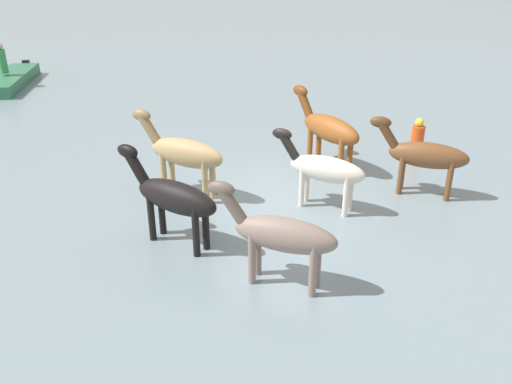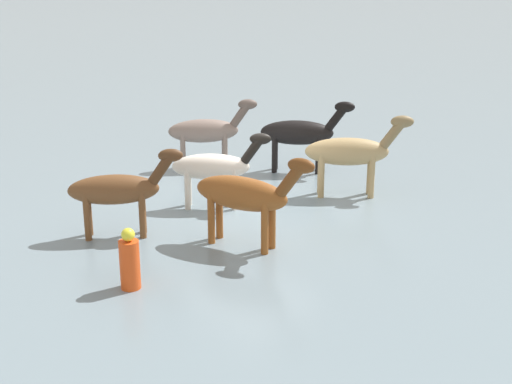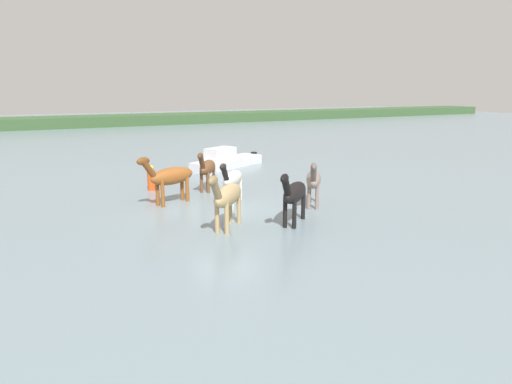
{
  "view_description": "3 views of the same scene",
  "coord_description": "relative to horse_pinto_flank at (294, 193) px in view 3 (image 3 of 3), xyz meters",
  "views": [
    {
      "loc": [
        11.05,
        -3.56,
        5.84
      ],
      "look_at": [
        0.71,
        -0.9,
        0.64
      ],
      "focal_mm": 37.78,
      "sensor_mm": 36.0,
      "label": 1
    },
    {
      "loc": [
        -12.0,
        10.54,
        5.78
      ],
      "look_at": [
        -0.95,
        0.81,
        0.79
      ],
      "focal_mm": 51.2,
      "sensor_mm": 36.0,
      "label": 2
    },
    {
      "loc": [
        -6.25,
        -14.99,
        4.5
      ],
      "look_at": [
        0.86,
        -0.9,
        0.76
      ],
      "focal_mm": 30.92,
      "sensor_mm": 36.0,
      "label": 3
    }
  ],
  "objects": [
    {
      "name": "ground_plane",
      "position": [
        -1.34,
        2.78,
        -1.07
      ],
      "size": [
        144.86,
        144.86,
        0.0
      ],
      "primitive_type": "plane",
      "color": "gray"
    },
    {
      "name": "distant_shoreline",
      "position": [
        -1.34,
        44.77,
        -1.07
      ],
      "size": [
        130.37,
        6.0,
        2.4
      ],
      "primitive_type": "cube",
      "color": "#36552F",
      "rests_on": "ground_plane"
    },
    {
      "name": "horse_pinto_flank",
      "position": [
        0.0,
        0.0,
        0.0
      ],
      "size": [
        2.08,
        1.97,
        1.93
      ],
      "rotation": [
        0.0,
        0.0,
        3.89
      ],
      "color": "black",
      "rests_on": "ground_plane"
    },
    {
      "name": "horse_dark_mare",
      "position": [
        -0.73,
        3.48,
        -0.09
      ],
      "size": [
        1.8,
        1.93,
        1.78
      ],
      "rotation": [
        0.0,
        0.0,
        3.98
      ],
      "color": "silver",
      "rests_on": "ground_plane"
    },
    {
      "name": "horse_mid_herd",
      "position": [
        -2.96,
        4.45,
        0.04
      ],
      "size": [
        2.55,
        1.33,
        2.01
      ],
      "rotation": [
        0.0,
        0.0,
        3.52
      ],
      "color": "brown",
      "rests_on": "ground_plane"
    },
    {
      "name": "horse_gray_outer",
      "position": [
        1.9,
        1.66,
        -0.03
      ],
      "size": [
        1.69,
        2.19,
        1.88
      ],
      "rotation": [
        0.0,
        0.0,
        4.1
      ],
      "color": "gray",
      "rests_on": "ground_plane"
    },
    {
      "name": "horse_chestnut_trailing",
      "position": [
        -2.22,
        0.5,
        0.03
      ],
      "size": [
        2.04,
        2.15,
        1.99
      ],
      "rotation": [
        0.0,
        0.0,
        3.96
      ],
      "color": "tan",
      "rests_on": "ground_plane"
    },
    {
      "name": "horse_rear_stallion",
      "position": [
        -0.81,
        6.07,
        -0.04
      ],
      "size": [
        1.66,
        2.17,
        1.86
      ],
      "rotation": [
        0.0,
        0.0,
        4.11
      ],
      "color": "brown",
      "rests_on": "ground_plane"
    },
    {
      "name": "boat_skiff_near",
      "position": [
        2.25,
        11.13,
        -0.75
      ],
      "size": [
        5.0,
        3.39,
        1.35
      ],
      "rotation": [
        0.0,
        0.0,
        3.6
      ],
      "color": "silver",
      "rests_on": "ground_plane"
    },
    {
      "name": "buoy_channel_marker",
      "position": [
        -3.06,
        7.22,
        -0.55
      ],
      "size": [
        0.36,
        0.36,
        1.14
      ],
      "color": "#E54C19",
      "rests_on": "ground_plane"
    }
  ]
}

